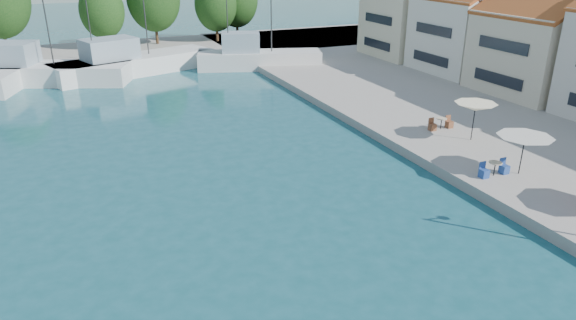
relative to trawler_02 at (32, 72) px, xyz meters
name	(u,v)px	position (x,y,z in m)	size (l,w,h in m)	color
quay_right	(545,107)	(37.31, -25.99, -0.77)	(32.00, 92.00, 0.60)	#A09990
quay_far	(104,54)	(7.31, 11.01, -0.77)	(90.00, 16.00, 0.60)	#A09990
building_04	(544,39)	(39.31, -22.99, 3.95)	(9.00, 8.80, 9.20)	beige
building_05	(468,23)	(39.31, -13.99, 4.19)	(8.40, 8.80, 9.70)	silver
building_06	(412,11)	(39.31, -4.99, 4.43)	(9.00, 8.80, 10.20)	beige
trawler_02	(32,72)	(0.00, 0.00, 0.00)	(17.67, 10.68, 10.20)	silver
trawler_03	(131,64)	(9.12, 0.13, 0.00)	(16.97, 9.40, 10.20)	white
trawler_04	(256,58)	(21.74, -2.39, 0.00)	(13.36, 7.20, 10.20)	silver
tree_05	(102,11)	(7.90, 12.84, 3.98)	(5.21, 5.21, 7.72)	#3F2B19
tree_07	(216,5)	(21.84, 12.87, 4.15)	(5.40, 5.40, 8.00)	#3F2B19
tree_08	(236,0)	(25.24, 14.76, 4.49)	(5.80, 5.80, 8.59)	#3F2B19
umbrella_white	(525,141)	(24.68, -35.46, 1.41)	(2.94, 2.94, 2.13)	black
umbrella_cream	(475,107)	(26.03, -30.24, 1.69)	(2.62, 2.62, 2.41)	black
cafe_table_02	(494,170)	(23.26, -35.11, -0.18)	(1.82, 0.70, 0.76)	black
cafe_table_03	(441,125)	(25.61, -27.81, -0.18)	(1.82, 0.70, 0.76)	black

